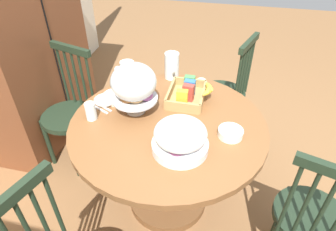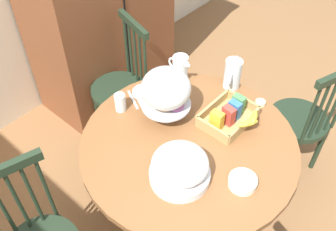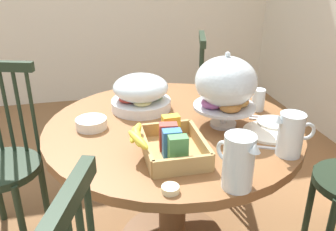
% 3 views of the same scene
% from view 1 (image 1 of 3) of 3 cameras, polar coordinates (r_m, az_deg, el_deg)
% --- Properties ---
extents(ground_plane, '(10.00, 10.00, 0.00)m').
position_cam_1_polar(ground_plane, '(2.28, 4.60, -15.96)').
color(ground_plane, brown).
extents(wooden_armoire, '(1.18, 0.60, 1.96)m').
position_cam_1_polar(wooden_armoire, '(2.62, -27.48, 14.55)').
color(wooden_armoire, brown).
rests_on(wooden_armoire, ground_plane).
extents(dining_table, '(1.18, 1.18, 0.74)m').
position_cam_1_polar(dining_table, '(1.88, 0.00, -6.52)').
color(dining_table, brown).
rests_on(dining_table, ground_plane).
extents(windsor_chair_near_window, '(0.42, 0.43, 0.97)m').
position_cam_1_polar(windsor_chair_near_window, '(1.80, 26.12, -18.00)').
color(windsor_chair_near_window, '#1E2D1E').
rests_on(windsor_chair_near_window, ground_plane).
extents(windsor_chair_by_cabinet, '(0.43, 0.43, 0.97)m').
position_cam_1_polar(windsor_chair_by_cabinet, '(2.56, 10.97, 4.07)').
color(windsor_chair_by_cabinet, '#1E2D1E').
rests_on(windsor_chair_by_cabinet, ground_plane).
extents(windsor_chair_facing_door, '(0.42, 0.42, 0.97)m').
position_cam_1_polar(windsor_chair_facing_door, '(2.40, -18.57, 0.15)').
color(windsor_chair_facing_door, '#1E2D1E').
rests_on(windsor_chair_facing_door, ground_plane).
extents(pastry_stand_with_dome, '(0.28, 0.28, 0.34)m').
position_cam_1_polar(pastry_stand_with_dome, '(1.73, -6.73, 6.13)').
color(pastry_stand_with_dome, silver).
rests_on(pastry_stand_with_dome, dining_table).
extents(fruit_platter_covered, '(0.30, 0.30, 0.18)m').
position_cam_1_polar(fruit_platter_covered, '(1.50, 2.42, -4.30)').
color(fruit_platter_covered, silver).
rests_on(fruit_platter_covered, dining_table).
extents(orange_juice_pitcher, '(0.18, 0.10, 0.19)m').
position_cam_1_polar(orange_juice_pitcher, '(2.14, 0.75, 9.51)').
color(orange_juice_pitcher, silver).
rests_on(orange_juice_pitcher, dining_table).
extents(milk_pitcher, '(0.10, 0.18, 0.17)m').
position_cam_1_polar(milk_pitcher, '(2.08, -7.89, 8.06)').
color(milk_pitcher, silver).
rests_on(milk_pitcher, dining_table).
extents(cereal_basket, '(0.32, 0.30, 0.12)m').
position_cam_1_polar(cereal_basket, '(1.91, 4.16, 4.36)').
color(cereal_basket, tan).
rests_on(cereal_basket, dining_table).
extents(china_plate_large, '(0.22, 0.22, 0.01)m').
position_cam_1_polar(china_plate_large, '(1.98, -9.72, 3.68)').
color(china_plate_large, white).
rests_on(china_plate_large, dining_table).
extents(china_plate_small, '(0.15, 0.15, 0.01)m').
position_cam_1_polar(china_plate_small, '(1.94, -12.09, 3.07)').
color(china_plate_small, white).
rests_on(china_plate_small, china_plate_large).
extents(cereal_bowl, '(0.14, 0.14, 0.04)m').
position_cam_1_polar(cereal_bowl, '(1.66, 12.12, -3.34)').
color(cereal_bowl, white).
rests_on(cereal_bowl, dining_table).
extents(drinking_glass, '(0.06, 0.06, 0.11)m').
position_cam_1_polar(drinking_glass, '(1.79, -14.86, 0.83)').
color(drinking_glass, silver).
rests_on(drinking_glass, dining_table).
extents(butter_dish, '(0.06, 0.06, 0.02)m').
position_cam_1_polar(butter_dish, '(2.13, 6.55, 6.76)').
color(butter_dish, beige).
rests_on(butter_dish, dining_table).
extents(table_knife, '(0.09, 0.16, 0.01)m').
position_cam_1_polar(table_knife, '(1.91, -12.75, 1.76)').
color(table_knife, silver).
rests_on(table_knife, dining_table).
extents(dinner_fork, '(0.09, 0.16, 0.01)m').
position_cam_1_polar(dinner_fork, '(1.90, -13.43, 1.35)').
color(dinner_fork, silver).
rests_on(dinner_fork, dining_table).
extents(soup_spoon, '(0.09, 0.16, 0.01)m').
position_cam_1_polar(soup_spoon, '(2.06, -6.89, 5.32)').
color(soup_spoon, silver).
rests_on(soup_spoon, dining_table).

